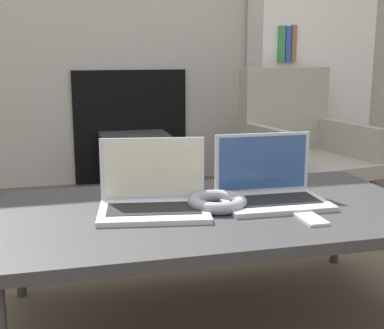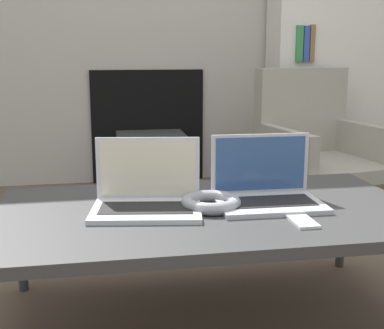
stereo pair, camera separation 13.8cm
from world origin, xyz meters
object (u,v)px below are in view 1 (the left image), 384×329
object	(u,v)px
headphones	(217,202)
armchair	(299,138)
laptop_right	(270,188)
laptop_left	(153,196)
tv	(135,162)
phone	(309,218)

from	to	relation	value
headphones	armchair	bearing A→B (deg)	55.34
laptop_right	headphones	distance (m)	0.20
laptop_left	headphones	size ratio (longest dim) A/B	1.95
laptop_left	laptop_right	distance (m)	0.40
headphones	tv	size ratio (longest dim) A/B	0.44
armchair	headphones	bearing A→B (deg)	-135.20
laptop_left	armchair	world-z (taller)	armchair
laptop_right	armchair	size ratio (longest dim) A/B	0.45
laptop_left	phone	distance (m)	0.50
laptop_left	laptop_right	world-z (taller)	same
armchair	laptop_left	bearing A→B (deg)	-141.36
phone	tv	distance (m)	2.00
laptop_right	armchair	xyz separation A→B (m)	(0.74, 1.32, -0.07)
laptop_left	phone	bearing A→B (deg)	-16.54
laptop_right	phone	size ratio (longest dim) A/B	2.38
laptop_right	laptop_left	bearing A→B (deg)	-178.58
tv	laptop_left	bearing A→B (deg)	-96.34
laptop_left	headphones	world-z (taller)	laptop_left
phone	laptop_left	bearing A→B (deg)	154.52
phone	armchair	bearing A→B (deg)	65.58
headphones	tv	distance (m)	1.81
laptop_left	tv	world-z (taller)	laptop_left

